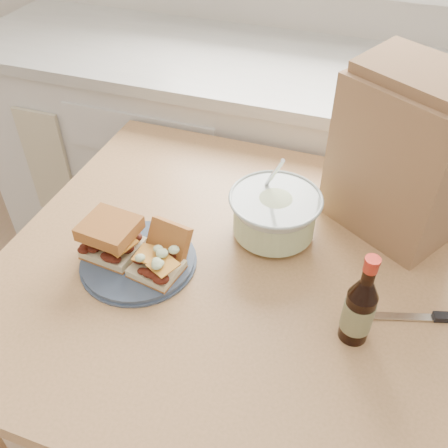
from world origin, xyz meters
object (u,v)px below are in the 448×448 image
(coleslaw_bowl, at_px, (274,216))
(beer_bottle, at_px, (359,309))
(plate, at_px, (138,260))
(dining_table, at_px, (223,295))
(paper_bag, at_px, (401,160))

(coleslaw_bowl, relative_size, beer_bottle, 1.02)
(plate, bearing_deg, dining_table, 21.79)
(paper_bag, bearing_deg, coleslaw_bowl, -120.06)
(dining_table, height_order, beer_bottle, beer_bottle)
(dining_table, relative_size, plate, 3.93)
(dining_table, distance_m, coleslaw_bowl, 0.23)
(coleslaw_bowl, bearing_deg, beer_bottle, -46.27)
(dining_table, bearing_deg, coleslaw_bowl, 56.39)
(beer_bottle, bearing_deg, plate, 168.98)
(dining_table, height_order, paper_bag, paper_bag)
(plate, xyz_separation_m, paper_bag, (0.50, 0.32, 0.17))
(beer_bottle, height_order, paper_bag, paper_bag)
(plate, height_order, beer_bottle, beer_bottle)
(dining_table, bearing_deg, paper_bag, 37.99)
(beer_bottle, relative_size, paper_bag, 0.58)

